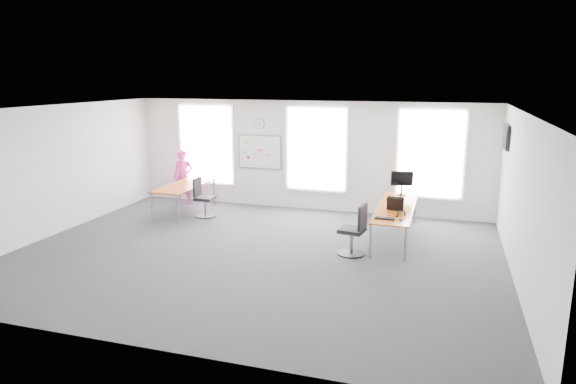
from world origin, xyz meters
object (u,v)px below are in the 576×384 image
(keyboard, at_px, (385,219))
(monitor, at_px, (402,181))
(desk_right, at_px, (396,209))
(chair_left, at_px, (203,200))
(headphones, at_px, (401,213))
(chair_right, at_px, (355,233))
(desk_left, at_px, (184,187))
(person, at_px, (183,177))

(keyboard, xyz_separation_m, monitor, (0.12, 2.34, 0.36))
(desk_right, height_order, chair_left, chair_left)
(keyboard, height_order, headphones, headphones)
(keyboard, bearing_deg, monitor, 93.56)
(chair_right, relative_size, monitor, 1.78)
(desk_left, bearing_deg, headphones, -12.08)
(keyboard, distance_m, monitor, 2.37)
(chair_right, bearing_deg, desk_left, -102.59)
(chair_right, relative_size, keyboard, 2.61)
(person, distance_m, headphones, 6.81)
(desk_left, xyz_separation_m, monitor, (5.66, 0.70, 0.38))
(chair_left, bearing_deg, person, 43.07)
(chair_right, height_order, keyboard, chair_right)
(headphones, bearing_deg, chair_right, -150.57)
(desk_right, distance_m, chair_right, 1.56)
(desk_right, bearing_deg, monitor, 89.81)
(desk_right, xyz_separation_m, monitor, (0.00, 1.23, 0.41))
(desk_right, relative_size, monitor, 5.03)
(keyboard, bearing_deg, desk_left, 170.05)
(desk_right, bearing_deg, headphones, -76.18)
(chair_right, relative_size, person, 0.69)
(chair_left, relative_size, keyboard, 2.48)
(chair_right, bearing_deg, person, -109.44)
(chair_left, xyz_separation_m, person, (-1.19, 1.15, 0.33))
(desk_left, bearing_deg, chair_right, -21.16)
(desk_left, xyz_separation_m, chair_right, (4.96, -1.92, -0.26))
(desk_right, xyz_separation_m, chair_right, (-0.69, -1.39, -0.22))
(desk_left, height_order, chair_left, chair_left)
(headphones, bearing_deg, chair_left, 159.20)
(chair_left, relative_size, monitor, 1.69)
(chair_left, distance_m, monitor, 5.16)
(chair_right, xyz_separation_m, headphones, (0.86, 0.67, 0.32))
(keyboard, bearing_deg, desk_right, 90.47)
(chair_right, distance_m, monitor, 2.78)
(desk_left, relative_size, monitor, 3.60)
(headphones, xyz_separation_m, monitor, (-0.17, 1.95, 0.31))
(chair_right, relative_size, chair_left, 1.05)
(chair_left, height_order, keyboard, chair_left)
(desk_right, distance_m, desk_left, 5.68)
(keyboard, relative_size, headphones, 2.18)
(keyboard, height_order, monitor, monitor)
(desk_right, xyz_separation_m, headphones, (0.18, -0.71, 0.10))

